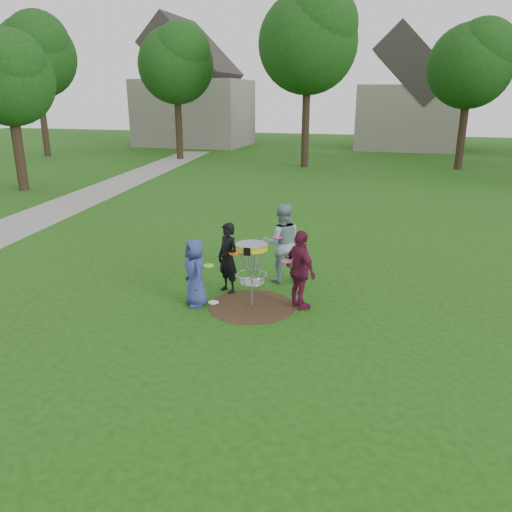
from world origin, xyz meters
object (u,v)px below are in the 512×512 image
(player_grey, at_px, (282,243))
(player_maroon, at_px, (300,270))
(player_blue, at_px, (195,273))
(player_black, at_px, (228,258))
(disc_golf_basket, at_px, (252,259))

(player_grey, height_order, player_maroon, player_grey)
(player_blue, height_order, player_black, player_black)
(disc_golf_basket, bearing_deg, player_grey, 82.02)
(player_grey, bearing_deg, disc_golf_basket, 62.23)
(player_black, height_order, disc_golf_basket, player_black)
(player_blue, relative_size, disc_golf_basket, 1.02)
(player_maroon, distance_m, disc_golf_basket, 1.00)
(player_blue, bearing_deg, player_grey, 102.89)
(player_grey, distance_m, disc_golf_basket, 1.66)
(disc_golf_basket, bearing_deg, player_black, 138.37)
(player_grey, bearing_deg, player_maroon, 96.86)
(player_blue, bearing_deg, player_black, 114.68)
(player_black, height_order, player_grey, player_grey)
(player_blue, relative_size, player_black, 0.90)
(player_black, bearing_deg, player_grey, 77.79)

